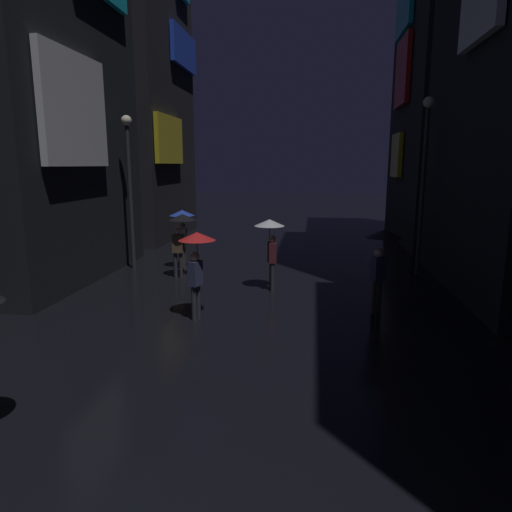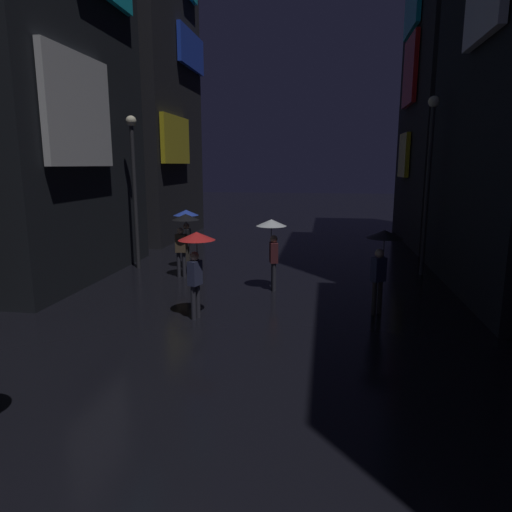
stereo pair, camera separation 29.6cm
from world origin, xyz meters
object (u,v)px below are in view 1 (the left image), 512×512
Objects in this scene: pedestrian_foreground_right_black at (382,248)px; pedestrian_far_right_black at (181,228)px; streetlamp_left_far at (129,175)px; streetlamp_right_far at (424,167)px; pedestrian_midstreet_left_clear at (270,235)px; pedestrian_near_crossing_blue at (182,223)px; pedestrian_foreground_left_red at (196,251)px.

pedestrian_far_right_black is (-6.02, 2.91, 0.00)m from pedestrian_foreground_right_black.
streetlamp_left_far is 10.02m from streetlamp_right_far.
pedestrian_midstreet_left_clear is 3.24m from pedestrian_far_right_black.
pedestrian_near_crossing_blue is (-6.35, 4.20, 0.00)m from pedestrian_foreground_right_black.
pedestrian_far_right_black is at bearing 160.15° from pedestrian_midstreet_left_clear.
pedestrian_midstreet_left_clear is 1.00× the size of pedestrian_far_right_black.
pedestrian_foreground_right_black is at bearing -25.85° from streetlamp_left_far.
pedestrian_foreground_left_red is at bearing -68.52° from pedestrian_far_right_black.
pedestrian_midstreet_left_clear is 4.14m from pedestrian_near_crossing_blue.
streetlamp_left_far is at bearing 157.51° from pedestrian_midstreet_left_clear.
pedestrian_far_right_black is 0.40× the size of streetlamp_left_far.
pedestrian_midstreet_left_clear is 0.36× the size of streetlamp_right_far.
streetlamp_right_far is at bearing 1.54° from pedestrian_near_crossing_blue.
pedestrian_foreground_right_black is 3.47m from pedestrian_midstreet_left_clear.
streetlamp_left_far is (-3.65, 4.96, 1.69)m from pedestrian_foreground_left_red.
pedestrian_midstreet_left_clear is at bearing -19.85° from pedestrian_far_right_black.
pedestrian_foreground_left_red is at bearing -139.42° from streetlamp_right_far.
pedestrian_near_crossing_blue is 0.36× the size of streetlamp_right_far.
streetlamp_right_far is at bearing 40.58° from pedestrian_foreground_left_red.
pedestrian_near_crossing_blue is at bearing -178.46° from streetlamp_right_far.
pedestrian_foreground_right_black is 4.59m from pedestrian_foreground_left_red.
streetlamp_right_far is (1.88, 4.42, 1.96)m from pedestrian_foreground_right_black.
pedestrian_far_right_black is at bearing -75.82° from pedestrian_near_crossing_blue.
pedestrian_near_crossing_blue is (-3.38, 2.40, 0.00)m from pedestrian_midstreet_left_clear.
pedestrian_far_right_black is at bearing 154.25° from pedestrian_foreground_right_black.
pedestrian_foreground_right_black and pedestrian_near_crossing_blue have the same top height.
pedestrian_foreground_left_red is (-4.48, -1.02, 0.00)m from pedestrian_foreground_right_black.
streetlamp_left_far reaches higher than pedestrian_foreground_right_black.
pedestrian_midstreet_left_clear is 0.40× the size of streetlamp_left_far.
pedestrian_far_right_black is (-3.05, 1.10, 0.00)m from pedestrian_midstreet_left_clear.
pedestrian_foreground_right_black is 1.00× the size of pedestrian_near_crossing_blue.
pedestrian_foreground_left_red is (-1.51, -2.82, 0.00)m from pedestrian_midstreet_left_clear.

